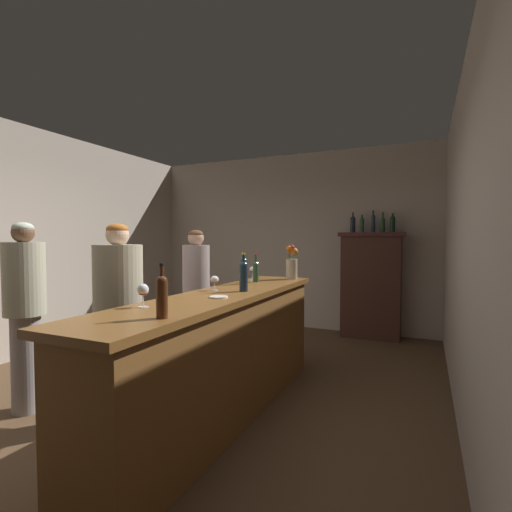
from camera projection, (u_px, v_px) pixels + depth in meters
floor at (152, 409)px, 3.28m from camera, size 9.12×9.12×0.00m
wall_back at (289, 241)px, 6.47m from camera, size 4.94×0.12×2.91m
wall_right at (484, 243)px, 2.20m from camera, size 0.12×7.14×2.91m
bar_counter at (222, 355)px, 3.12m from camera, size 0.61×3.00×1.03m
display_cabinet at (371, 283)px, 5.64m from camera, size 0.93×0.41×1.59m
wine_bottle_chardonnay at (244, 274)px, 3.21m from camera, size 0.07×0.07×0.33m
wine_bottle_pinot at (256, 270)px, 3.92m from camera, size 0.06×0.06×0.29m
wine_bottle_rose at (244, 269)px, 3.74m from camera, size 0.07×0.07×0.32m
wine_bottle_malbec at (162, 295)px, 2.11m from camera, size 0.07×0.07×0.31m
wine_glass_front at (253, 270)px, 4.10m from camera, size 0.07×0.07×0.15m
wine_glass_mid at (143, 291)px, 2.46m from camera, size 0.07×0.07×0.15m
wine_glass_rear at (215, 280)px, 3.27m from camera, size 0.07×0.07×0.13m
flower_arrangement at (292, 264)px, 4.21m from camera, size 0.13×0.14×0.38m
cheese_plate at (219, 297)px, 2.86m from camera, size 0.14×0.14×0.01m
display_bottle_left at (353, 224)px, 5.72m from camera, size 0.08×0.08×0.31m
display_bottle_midleft at (362, 224)px, 5.66m from camera, size 0.07×0.07×0.28m
display_bottle_center at (373, 222)px, 5.59m from camera, size 0.06×0.06×0.32m
display_bottle_midright at (383, 224)px, 5.54m from camera, size 0.07×0.07×0.29m
display_bottle_right at (393, 223)px, 5.48m from camera, size 0.08×0.08×0.29m
patron_tall at (119, 313)px, 3.09m from camera, size 0.39×0.39×1.61m
patron_redhead at (25, 308)px, 3.20m from camera, size 0.33×0.33×1.62m
patron_by_cabinet at (196, 289)px, 4.49m from camera, size 0.32×0.32×1.59m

